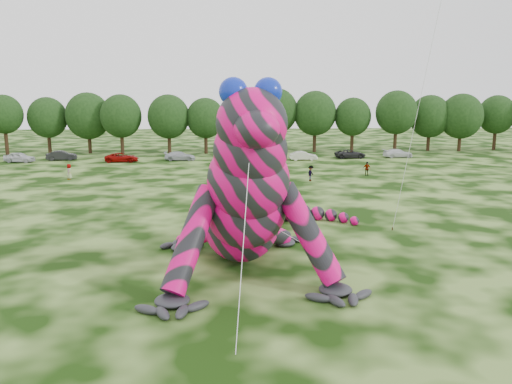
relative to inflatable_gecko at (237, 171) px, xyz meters
The scene contains 28 objects.
ground 6.13m from the inflatable_gecko, 82.57° to the right, with size 240.00×240.00×0.00m, color #16330A.
inflatable_gecko is the anchor object (origin of this frame).
tree_3 64.14m from the inflatable_gecko, 123.35° to the left, with size 5.81×5.23×9.44m, color black, non-canonical shape.
tree_4 62.47m from the inflatable_gecko, 117.86° to the left, with size 6.22×5.60×9.06m, color black, non-canonical shape.
tree_5 59.44m from the inflatable_gecko, 112.42° to the left, with size 7.16×6.44×9.80m, color black, non-canonical shape.
tree_6 55.88m from the inflatable_gecko, 107.82° to the left, with size 6.52×5.86×9.49m, color black, non-canonical shape.
tree_7 54.18m from the inflatable_gecko, 100.23° to the left, with size 6.68×6.01×9.48m, color black, non-canonical shape.
tree_8 53.63m from the inflatable_gecko, 94.02° to the left, with size 6.14×5.53×8.94m, color black, non-canonical shape.
tree_9 53.88m from the inflatable_gecko, 88.38° to the left, with size 5.27×4.74×8.68m, color black, non-canonical shape.
tree_10 55.65m from the inflatable_gecko, 81.89° to the left, with size 7.09×6.38×10.50m, color black, non-canonical shape.
tree_11 56.53m from the inflatable_gecko, 75.41° to the left, with size 7.01×6.31×10.07m, color black, non-canonical shape.
tree_12 57.99m from the inflatable_gecko, 69.33° to the left, with size 5.99×5.39×8.97m, color black, non-canonical shape.
tree_13 60.32m from the inflatable_gecko, 62.78° to the left, with size 6.83×6.15×10.13m, color black, non-canonical shape.
tree_14 64.82m from the inflatable_gecko, 58.45° to the left, with size 6.82×6.14×9.40m, color black, non-canonical shape.
tree_15 66.80m from the inflatable_gecko, 54.35° to the left, with size 7.17×6.45×9.63m, color black, non-canonical shape.
tree_16 72.32m from the inflatable_gecko, 50.60° to the left, with size 6.26×5.63×9.37m, color black, non-canonical shape.
car_0 53.12m from the inflatable_gecko, 123.97° to the left, with size 1.69×4.21×1.43m, color silver.
car_1 52.10m from the inflatable_gecko, 118.01° to the left, with size 1.47×4.21×1.39m, color black.
car_2 46.20m from the inflatable_gecko, 109.39° to the left, with size 2.15×4.66×1.29m, color #900906.
car_3 45.52m from the inflatable_gecko, 99.19° to the left, with size 1.80×4.43×1.29m, color #B5B9C0.
car_4 46.34m from the inflatable_gecko, 90.01° to the left, with size 1.62×4.03×1.37m, color #132350.
car_5 45.22m from the inflatable_gecko, 76.31° to the left, with size 1.37×3.94×1.30m, color beige.
car_6 49.47m from the inflatable_gecko, 68.43° to the left, with size 2.12×4.60×1.28m, color black.
car_7 52.99m from the inflatable_gecko, 61.06° to the left, with size 1.81×4.44×1.29m, color silver.
spectator_2 27.47m from the inflatable_gecko, 71.36° to the left, with size 1.11×0.64×1.72m, color gray.
spectator_1 18.83m from the inflatable_gecko, 96.15° to the left, with size 0.80×0.63×1.65m, color gray.
spectator_3 33.48m from the inflatable_gecko, 61.43° to the left, with size 0.95×0.40×1.62m, color gray.
spectator_4 34.18m from the inflatable_gecko, 122.31° to the left, with size 0.84×0.55×1.72m, color gray.
Camera 1 is at (-1.13, -24.27, 9.16)m, focal length 35.00 mm.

